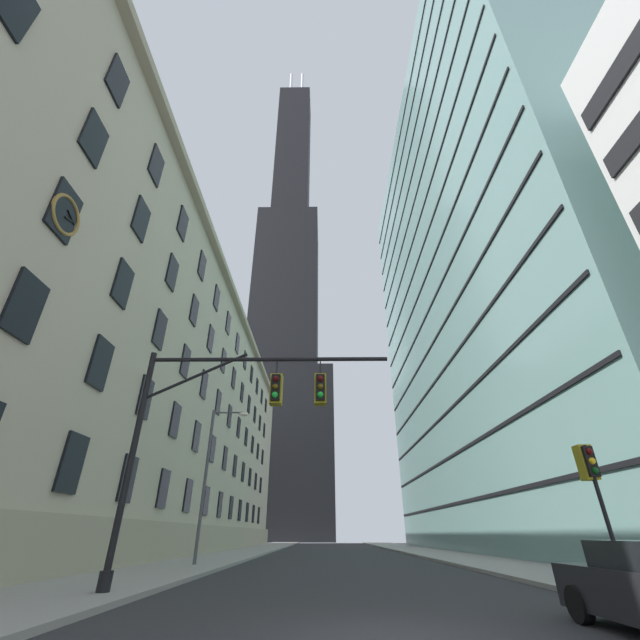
% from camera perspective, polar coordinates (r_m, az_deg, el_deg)
% --- Properties ---
extents(station_building, '(14.65, 73.45, 25.07)m').
position_cam_1_polar(station_building, '(43.89, -22.65, -11.76)').
color(station_building, '#B2A88E').
rests_on(station_building, ground).
extents(dark_skyscraper, '(27.83, 27.83, 187.42)m').
position_cam_1_polar(dark_skyscraper, '(120.08, -5.02, -1.32)').
color(dark_skyscraper, black).
rests_on(dark_skyscraper, ground).
extents(glass_office_midrise, '(20.00, 52.78, 59.71)m').
position_cam_1_polar(glass_office_midrise, '(54.28, 24.52, 5.97)').
color(glass_office_midrise, gray).
rests_on(glass_office_midrise, ground).
extents(traffic_signal_mast, '(8.40, 0.63, 7.02)m').
position_cam_1_polar(traffic_signal_mast, '(13.68, -11.41, -12.53)').
color(traffic_signal_mast, black).
rests_on(traffic_signal_mast, sidewalk_left).
extents(traffic_light_near_right, '(0.40, 0.63, 3.88)m').
position_cam_1_polar(traffic_light_near_right, '(15.53, 34.29, -17.41)').
color(traffic_light_near_right, black).
rests_on(traffic_light_near_right, sidewalk_right).
extents(street_lamppost, '(2.21, 0.32, 8.06)m').
position_cam_1_polar(street_lamppost, '(25.00, -15.27, -19.72)').
color(street_lamppost, '#47474C').
rests_on(street_lamppost, sidewalk_left).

